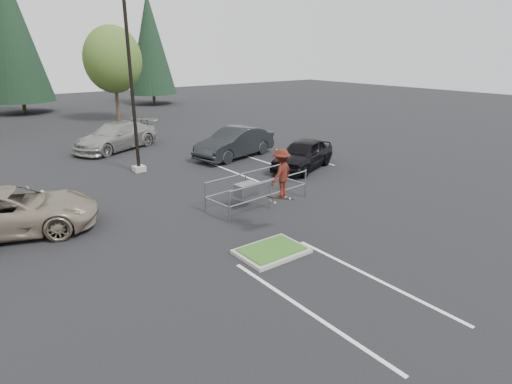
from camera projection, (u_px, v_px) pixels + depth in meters
ground at (272, 253)px, 13.97m from camera, size 120.00×120.00×0.00m
grass_median at (272, 251)px, 13.94m from camera, size 2.20×1.60×0.16m
stall_lines at (154, 210)px, 17.73m from camera, size 22.62×17.60×0.01m
light_pole at (132, 86)px, 21.85m from camera, size 0.70×0.60×10.12m
decid_c at (113, 62)px, 38.23m from camera, size 5.12×5.12×8.38m
conif_b at (12, 33)px, 42.00m from camera, size 6.38×6.38×14.50m
conif_c at (150, 44)px, 49.62m from camera, size 5.50×5.50×12.50m
cart_corral at (249, 189)px, 17.85m from camera, size 4.59×2.01×1.26m
skateboarder at (281, 174)px, 14.69m from camera, size 1.26×0.98×1.93m
car_l_tan at (7, 211)px, 15.24m from camera, size 6.57×4.68×1.66m
car_r_charc at (235, 143)px, 26.09m from camera, size 5.76×3.08×1.80m
car_r_black at (303, 154)px, 23.58m from camera, size 5.22×3.59×1.65m
car_far_silver at (117, 136)px, 28.17m from camera, size 6.54×4.75×1.76m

